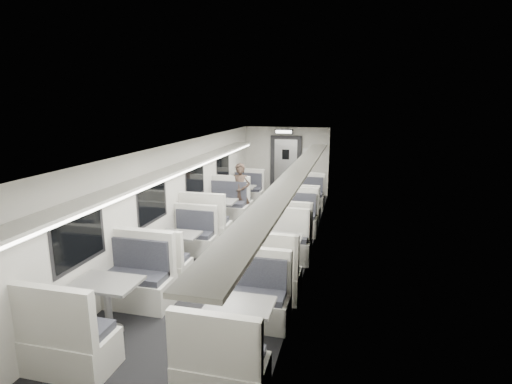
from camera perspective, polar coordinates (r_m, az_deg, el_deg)
The scene contains 19 objects.
room at distance 8.53m, azimuth -2.45°, elevation -1.38°, with size 3.24×12.24×2.64m.
booth_left_a at distance 12.41m, azimuth -2.13°, elevation -0.75°, with size 1.02×2.07×1.11m.
booth_left_b at distance 10.32m, azimuth -5.58°, elevation -3.36°, with size 1.17×2.36×1.26m.
booth_left_c at distance 8.32m, azimuth -10.87°, elevation -8.08°, with size 0.99×2.00×1.07m.
booth_left_d at distance 6.36m, azimuth -20.38°, elevation -15.07°, with size 1.13×2.29×1.22m.
booth_right_a at distance 11.77m, azimuth 6.93°, elevation -1.58°, with size 1.03×2.09×1.12m.
booth_right_b at distance 9.38m, azimuth 5.03°, elevation -5.22°, with size 1.08×2.18×1.17m.
booth_right_c at distance 7.73m, azimuth 2.94°, elevation -9.12°, with size 1.13×2.29×1.23m.
booth_right_d at distance 5.57m, azimuth -2.25°, elevation -18.84°, with size 1.05×2.13×1.14m.
passenger at distance 11.10m, azimuth -2.26°, elevation -0.05°, with size 0.59×0.39×1.63m, color black.
window_a at distance 12.12m, azimuth -4.71°, elevation 3.62°, with size 0.02×1.18×0.84m, color black.
window_b at distance 10.09m, azimuth -8.67°, elevation 1.61°, with size 0.02×1.18×0.84m, color black.
window_c at distance 8.16m, azimuth -14.55°, elevation -1.38°, with size 0.02×1.18×0.84m, color black.
window_d at distance 6.39m, azimuth -23.91°, elevation -6.08°, with size 0.02×1.18×0.84m, color black.
luggage_rack_left at distance 8.54m, azimuth -11.11°, elevation 3.32°, with size 0.46×10.40×0.09m.
luggage_rack_right at distance 7.83m, azimuth 5.66°, elevation 2.64°, with size 0.46×10.40×0.09m.
vestibule_door at distance 14.24m, azimuth 4.27°, elevation 3.76°, with size 1.10×0.13×2.10m.
exit_sign at distance 13.62m, azimuth 4.01°, elevation 8.60°, with size 0.62×0.12×0.16m.
wall_notice at distance 14.06m, azimuth 7.32°, elevation 5.47°, with size 0.32×0.02×0.40m, color silver.
Camera 1 is at (2.33, -7.93, 3.32)m, focal length 28.00 mm.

